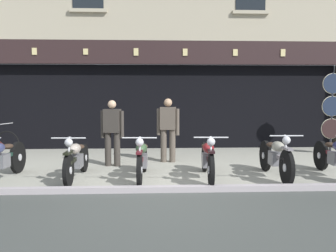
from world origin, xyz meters
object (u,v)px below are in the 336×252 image
(motorcycle_center_left, at_px, (142,158))
(motorcycle_center_right, at_px, (275,156))
(motorcycle_left, at_px, (77,158))
(advert_board_near, at_px, (57,96))
(motorcycle_center, at_px, (208,158))
(shopkeeper_center, at_px, (168,127))
(tyre_sign_pole, at_px, (332,107))
(motorcycle_right, at_px, (336,156))
(salesman_left, at_px, (112,130))
(motorcycle_far_left, at_px, (1,159))

(motorcycle_center_left, height_order, motorcycle_center_right, motorcycle_center_right)
(motorcycle_left, distance_m, advert_board_near, 4.64)
(motorcycle_center, relative_size, shopkeeper_center, 1.32)
(motorcycle_left, height_order, shopkeeper_center, shopkeeper_center)
(tyre_sign_pole, bearing_deg, advert_board_near, 169.34)
(motorcycle_right, height_order, salesman_left, salesman_left)
(motorcycle_center, xyz_separation_m, salesman_left, (-2.02, 1.44, 0.42))
(motorcycle_far_left, height_order, salesman_left, salesman_left)
(shopkeeper_center, distance_m, advert_board_near, 4.21)
(motorcycle_center, distance_m, motorcycle_center_right, 1.38)
(motorcycle_center_right, height_order, salesman_left, salesman_left)
(tyre_sign_pole, bearing_deg, motorcycle_center, -143.86)
(tyre_sign_pole, xyz_separation_m, advert_board_near, (-7.95, 1.50, 0.32))
(motorcycle_center_right, relative_size, advert_board_near, 1.81)
(salesman_left, xyz_separation_m, shopkeeper_center, (1.32, 0.45, 0.02))
(motorcycle_left, height_order, advert_board_near, advert_board_near)
(motorcycle_right, bearing_deg, motorcycle_center_right, 2.75)
(tyre_sign_pole, bearing_deg, motorcycle_center_left, -151.73)
(motorcycle_center, distance_m, motorcycle_right, 2.64)
(motorcycle_far_left, distance_m, motorcycle_left, 1.42)
(motorcycle_center_left, bearing_deg, shopkeeper_center, -105.69)
(motorcycle_center_right, height_order, tyre_sign_pole, tyre_sign_pole)
(motorcycle_center_left, distance_m, motorcycle_center, 1.30)
(shopkeeper_center, bearing_deg, motorcycle_center_left, 80.84)
(motorcycle_far_left, bearing_deg, motorcycle_center_right, -176.17)
(shopkeeper_center, bearing_deg, motorcycle_center_right, 147.38)
(motorcycle_center, height_order, motorcycle_right, motorcycle_right)
(salesman_left, bearing_deg, motorcycle_center_left, 129.84)
(motorcycle_far_left, relative_size, advert_board_near, 1.90)
(motorcycle_far_left, xyz_separation_m, motorcycle_center_left, (2.71, 0.03, -0.02))
(motorcycle_center, xyz_separation_m, shopkeeper_center, (-0.69, 1.89, 0.44))
(motorcycle_right, xyz_separation_m, shopkeeper_center, (-3.33, 1.82, 0.44))
(motorcycle_far_left, relative_size, motorcycle_center_right, 1.04)
(motorcycle_center_left, xyz_separation_m, motorcycle_right, (3.94, 0.01, 0.01))
(motorcycle_far_left, xyz_separation_m, tyre_sign_pole, (7.95, 2.85, 0.90))
(motorcycle_far_left, bearing_deg, motorcycle_center, -176.76)
(motorcycle_left, distance_m, motorcycle_center_right, 3.97)
(motorcycle_far_left, relative_size, motorcycle_left, 1.08)
(motorcycle_left, distance_m, salesman_left, 1.49)
(motorcycle_left, relative_size, salesman_left, 1.26)
(motorcycle_left, xyz_separation_m, motorcycle_center, (2.59, -0.13, 0.01))
(motorcycle_center_left, bearing_deg, tyre_sign_pole, -149.18)
(motorcycle_left, distance_m, motorcycle_center, 2.59)
(shopkeeper_center, bearing_deg, motorcycle_left, 51.95)
(motorcycle_right, distance_m, shopkeeper_center, 3.82)
(motorcycle_far_left, xyz_separation_m, motorcycle_left, (1.42, 0.10, -0.02))
(motorcycle_left, xyz_separation_m, motorcycle_center_right, (3.97, -0.08, 0.02))
(motorcycle_center_left, xyz_separation_m, salesman_left, (-0.72, 1.38, 0.43))
(salesman_left, distance_m, tyre_sign_pole, 6.15)
(motorcycle_center, xyz_separation_m, motorcycle_right, (2.64, 0.07, 0.00))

